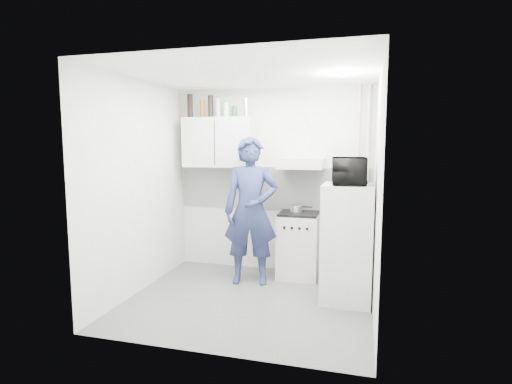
# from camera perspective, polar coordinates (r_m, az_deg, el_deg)

# --- Properties ---
(floor) EXTENTS (2.80, 2.80, 0.00)m
(floor) POSITION_cam_1_polar(r_m,az_deg,el_deg) (4.86, -1.04, -15.21)
(floor) COLOR #565656
(floor) RESTS_ON ground
(ceiling) EXTENTS (2.80, 2.80, 0.00)m
(ceiling) POSITION_cam_1_polar(r_m,az_deg,el_deg) (4.57, -1.11, 16.60)
(ceiling) COLOR white
(ceiling) RESTS_ON wall_back
(wall_back) EXTENTS (2.80, 0.00, 2.80)m
(wall_back) POSITION_cam_1_polar(r_m,az_deg,el_deg) (5.74, 2.39, 1.59)
(wall_back) COLOR beige
(wall_back) RESTS_ON floor
(wall_left) EXTENTS (0.00, 2.60, 2.60)m
(wall_left) POSITION_cam_1_polar(r_m,az_deg,el_deg) (5.10, -16.36, 0.66)
(wall_left) COLOR beige
(wall_left) RESTS_ON floor
(wall_right) EXTENTS (0.00, 2.60, 2.60)m
(wall_right) POSITION_cam_1_polar(r_m,az_deg,el_deg) (4.36, 16.88, -0.37)
(wall_right) COLOR beige
(wall_right) RESTS_ON floor
(person) EXTENTS (0.77, 0.58, 1.92)m
(person) POSITION_cam_1_polar(r_m,az_deg,el_deg) (5.21, -0.74, -2.70)
(person) COLOR #222A4E
(person) RESTS_ON floor
(stove) EXTENTS (0.54, 0.54, 0.87)m
(stove) POSITION_cam_1_polar(r_m,az_deg,el_deg) (5.57, 6.13, -7.65)
(stove) COLOR beige
(stove) RESTS_ON floor
(fridge) EXTENTS (0.58, 0.58, 1.37)m
(fridge) POSITION_cam_1_polar(r_m,az_deg,el_deg) (4.76, 12.88, -7.17)
(fridge) COLOR silver
(fridge) RESTS_ON floor
(stove_top) EXTENTS (0.52, 0.52, 0.03)m
(stove_top) POSITION_cam_1_polar(r_m,az_deg,el_deg) (5.47, 6.19, -3.06)
(stove_top) COLOR black
(stove_top) RESTS_ON stove
(saucepan) EXTENTS (0.16, 0.16, 0.09)m
(saucepan) POSITION_cam_1_polar(r_m,az_deg,el_deg) (5.49, 5.74, -2.36)
(saucepan) COLOR silver
(saucepan) RESTS_ON stove_top
(microwave) EXTENTS (0.58, 0.42, 0.30)m
(microwave) POSITION_cam_1_polar(r_m,az_deg,el_deg) (4.63, 13.15, 2.95)
(microwave) COLOR black
(microwave) RESTS_ON fridge
(bottle_a) EXTENTS (0.08, 0.08, 0.34)m
(bottle_a) POSITION_cam_1_polar(r_m,az_deg,el_deg) (5.95, -9.41, 12.00)
(bottle_a) COLOR black
(bottle_a) RESTS_ON upper_cabinet
(bottle_b) EXTENTS (0.07, 0.07, 0.26)m
(bottle_b) POSITION_cam_1_polar(r_m,az_deg,el_deg) (5.88, -7.70, 11.69)
(bottle_b) COLOR brown
(bottle_b) RESTS_ON upper_cabinet
(bottle_c) EXTENTS (0.08, 0.08, 0.31)m
(bottle_c) POSITION_cam_1_polar(r_m,az_deg,el_deg) (5.83, -6.50, 12.02)
(bottle_c) COLOR black
(bottle_c) RESTS_ON upper_cabinet
(bottle_d) EXTENTS (0.06, 0.06, 0.27)m
(bottle_d) POSITION_cam_1_polar(r_m,az_deg,el_deg) (5.79, -5.44, 11.86)
(bottle_d) COLOR #B2B7BC
(bottle_d) RESTS_ON upper_cabinet
(canister_a) EXTENTS (0.08, 0.08, 0.20)m
(canister_a) POSITION_cam_1_polar(r_m,az_deg,el_deg) (5.74, -4.22, 11.58)
(canister_a) COLOR #B2B7BC
(canister_a) RESTS_ON upper_cabinet
(canister_b) EXTENTS (0.08, 0.08, 0.15)m
(canister_b) POSITION_cam_1_polar(r_m,az_deg,el_deg) (5.70, -3.11, 11.37)
(canister_b) COLOR #144C1E
(canister_b) RESTS_ON upper_cabinet
(bottle_e) EXTENTS (0.07, 0.07, 0.26)m
(bottle_e) POSITION_cam_1_polar(r_m,az_deg,el_deg) (5.66, -1.47, 11.97)
(bottle_e) COLOR silver
(bottle_e) RESTS_ON upper_cabinet
(upper_cabinet) EXTENTS (1.00, 0.35, 0.70)m
(upper_cabinet) POSITION_cam_1_polar(r_m,az_deg,el_deg) (5.76, -5.32, 7.06)
(upper_cabinet) COLOR silver
(upper_cabinet) RESTS_ON wall_back
(range_hood) EXTENTS (0.60, 0.50, 0.14)m
(range_hood) POSITION_cam_1_polar(r_m,az_deg,el_deg) (5.40, 6.50, 4.09)
(range_hood) COLOR beige
(range_hood) RESTS_ON wall_back
(backsplash) EXTENTS (2.74, 0.03, 0.60)m
(backsplash) POSITION_cam_1_polar(r_m,az_deg,el_deg) (5.74, 2.35, 0.58)
(backsplash) COLOR white
(backsplash) RESTS_ON wall_back
(pipe_a) EXTENTS (0.05, 0.05, 2.60)m
(pipe_a) POSITION_cam_1_polar(r_m,az_deg,el_deg) (5.52, 15.48, 1.14)
(pipe_a) COLOR beige
(pipe_a) RESTS_ON floor
(pipe_b) EXTENTS (0.04, 0.04, 2.60)m
(pipe_b) POSITION_cam_1_polar(r_m,az_deg,el_deg) (5.53, 14.23, 1.18)
(pipe_b) COLOR beige
(pipe_b) RESTS_ON floor
(ceiling_spot_fixture) EXTENTS (0.10, 0.10, 0.02)m
(ceiling_spot_fixture) POSITION_cam_1_polar(r_m,az_deg,el_deg) (4.60, 12.19, 16.02)
(ceiling_spot_fixture) COLOR white
(ceiling_spot_fixture) RESTS_ON ceiling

